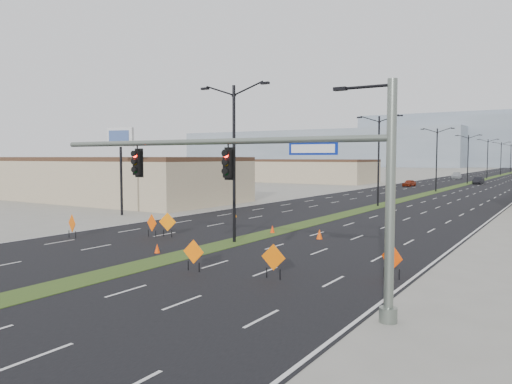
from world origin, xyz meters
The scene contains 29 objects.
ground centered at (0.00, 0.00, 0.00)m, with size 600.00×600.00×0.00m, color gray.
road_surface centered at (0.00, 100.00, 0.00)m, with size 25.00×400.00×0.02m, color black.
median_strip centered at (0.00, 100.00, 0.00)m, with size 2.00×400.00×0.04m, color #2E4C1B.
building_sw_near centered at (-35.00, 30.00, 2.50)m, with size 40.00×16.00×5.00m, color tan.
building_sw_far centered at (-32.00, 85.00, 2.25)m, with size 30.00×14.00×4.50m, color tan.
mesa_west centered at (-120.00, 280.00, 11.00)m, with size 180.00×50.00×22.00m, color gray.
mesa_backdrop centered at (-30.00, 320.00, 16.00)m, with size 140.00×50.00×32.00m, color gray.
signal_mast centered at (8.56, 2.00, 4.79)m, with size 16.30×0.60×8.00m.
streetlight_0 centered at (0.00, 12.00, 5.42)m, with size 5.15×0.24×10.02m.
streetlight_1 centered at (0.00, 40.00, 5.42)m, with size 5.15×0.24×10.02m.
streetlight_2 centered at (0.00, 68.00, 5.42)m, with size 5.15×0.24×10.02m.
streetlight_3 centered at (0.00, 96.00, 5.42)m, with size 5.15×0.24×10.02m.
streetlight_4 centered at (0.00, 124.00, 5.42)m, with size 5.15×0.24×10.02m.
streetlight_5 centered at (0.00, 152.00, 5.42)m, with size 5.15×0.24×10.02m.
streetlight_6 centered at (0.00, 180.00, 5.42)m, with size 5.15×0.24×10.02m.
car_left centered at (-7.41, 79.69, 0.64)m, with size 1.51×3.76×1.28m, color maroon.
car_mid centered at (2.19, 95.58, 0.72)m, with size 1.52×4.37×1.44m, color black.
car_far centered at (-6.62, 120.24, 0.80)m, with size 2.25×5.53×1.61m, color #A9AEB3.
construction_sign_0 centered at (-10.28, 7.55, 0.95)m, with size 1.16×0.41×1.61m.
construction_sign_1 centered at (-6.01, 10.74, 0.93)m, with size 1.16×0.35×1.58m.
construction_sign_2 centered at (-5.09, 11.31, 1.00)m, with size 1.24×0.37×1.69m.
construction_sign_3 centered at (3.03, 4.26, 0.90)m, with size 1.16×0.14×1.54m.
construction_sign_4 centered at (7.00, 5.03, 0.94)m, with size 1.20×0.10×1.60m.
construction_sign_5 centered at (11.50, 7.88, 0.93)m, with size 1.11×0.51×1.58m.
cone_0 centered at (-1.66, 6.69, 0.28)m, with size 0.33×0.33×0.55m, color #FC4105.
cone_1 centered at (4.09, 16.08, 0.34)m, with size 0.41×0.41×0.68m, color #FF4C05.
cone_2 centered at (0.10, 16.66, 0.29)m, with size 0.34×0.34×0.57m, color #FF3605.
cone_3 centered at (-7.60, 23.01, 0.27)m, with size 0.32×0.32×0.54m, color orange.
pole_sign_west centered at (-17.67, 18.74, 6.65)m, with size 2.69×0.99×8.24m.
Camera 1 is at (18.18, -14.05, 5.48)m, focal length 35.00 mm.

